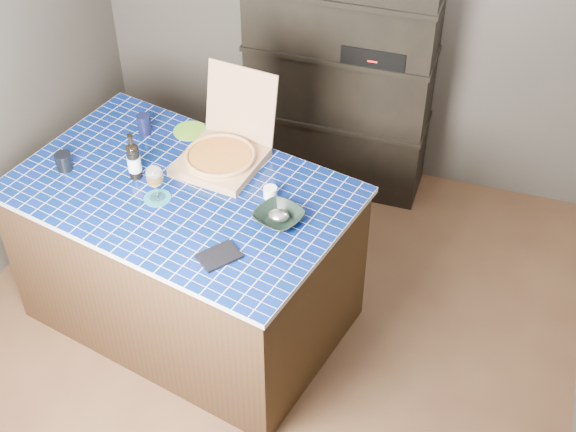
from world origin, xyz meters
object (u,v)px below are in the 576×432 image
(wine_glass, at_px, (155,177))
(kitchen_island, at_px, (188,256))
(bowl, at_px, (279,217))
(mead_bottle, at_px, (134,161))
(dvd_case, at_px, (219,256))
(pizza_box, at_px, (222,153))

(wine_glass, bearing_deg, kitchen_island, 51.01)
(kitchen_island, xyz_separation_m, bowl, (0.57, -0.08, 0.51))
(kitchen_island, height_order, mead_bottle, mead_bottle)
(bowl, bearing_deg, dvd_case, -119.95)
(wine_glass, relative_size, bowl, 0.87)
(kitchen_island, height_order, dvd_case, dvd_case)
(kitchen_island, xyz_separation_m, wine_glass, (-0.08, -0.10, 0.62))
(kitchen_island, relative_size, pizza_box, 3.49)
(wine_glass, bearing_deg, bowl, 1.96)
(dvd_case, xyz_separation_m, bowl, (0.19, 0.33, 0.02))
(mead_bottle, height_order, wine_glass, mead_bottle)
(dvd_case, bearing_deg, mead_bottle, -175.69)
(pizza_box, bearing_deg, wine_glass, -110.55)
(mead_bottle, distance_m, wine_glass, 0.23)
(dvd_case, distance_m, bowl, 0.38)
(pizza_box, distance_m, dvd_case, 0.74)
(dvd_case, bearing_deg, wine_glass, -175.16)
(wine_glass, bearing_deg, pizza_box, 61.30)
(pizza_box, relative_size, wine_glass, 2.76)
(kitchen_island, distance_m, mead_bottle, 0.64)
(pizza_box, relative_size, mead_bottle, 2.05)
(kitchen_island, relative_size, wine_glass, 9.66)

